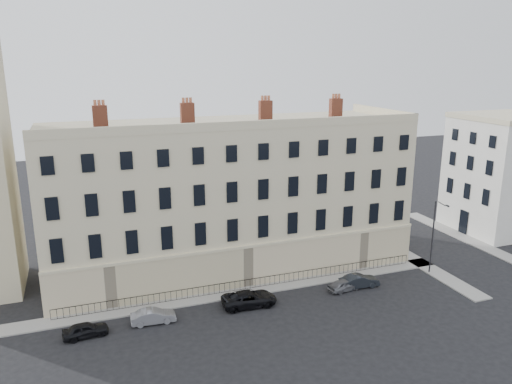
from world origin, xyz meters
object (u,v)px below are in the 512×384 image
(car_d, at_px, (249,299))
(streetlamp, at_px, (434,234))
(car_c, at_px, (243,300))
(car_f, at_px, (359,281))
(car_b, at_px, (153,316))
(car_e, at_px, (344,285))
(car_a, at_px, (86,330))

(car_d, bearing_deg, streetlamp, -86.30)
(car_c, height_order, car_f, car_f)
(car_d, distance_m, streetlamp, 19.83)
(car_d, relative_size, streetlamp, 0.64)
(car_b, xyz_separation_m, streetlamp, (27.90, 0.35, 3.61))
(car_b, height_order, car_c, car_b)
(car_e, bearing_deg, car_b, 80.85)
(car_a, distance_m, car_b, 5.31)
(car_d, bearing_deg, car_c, 68.47)
(car_d, relative_size, car_f, 1.28)
(car_c, relative_size, car_d, 0.76)
(car_b, height_order, car_e, car_b)
(car_b, distance_m, car_d, 8.39)
(car_a, height_order, car_b, car_b)
(car_a, height_order, streetlamp, streetlamp)
(car_c, xyz_separation_m, car_d, (0.48, -0.22, 0.14))
(car_c, bearing_deg, car_b, 87.22)
(car_a, relative_size, car_b, 0.95)
(car_c, distance_m, streetlamp, 20.32)
(car_d, height_order, car_e, car_d)
(streetlamp, bearing_deg, car_b, -166.14)
(car_c, xyz_separation_m, streetlamp, (19.99, 0.02, 3.67))
(car_d, height_order, car_f, car_d)
(car_e, bearing_deg, car_a, 81.71)
(car_e, height_order, streetlamp, streetlamp)
(car_b, distance_m, car_e, 17.76)
(car_d, xyz_separation_m, car_e, (9.37, -0.20, -0.12))
(car_b, bearing_deg, car_c, -84.44)
(car_b, distance_m, streetlamp, 28.14)
(car_d, xyz_separation_m, car_f, (11.04, -0.08, -0.05))
(car_e, distance_m, car_f, 1.68)
(car_b, height_order, streetlamp, streetlamp)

